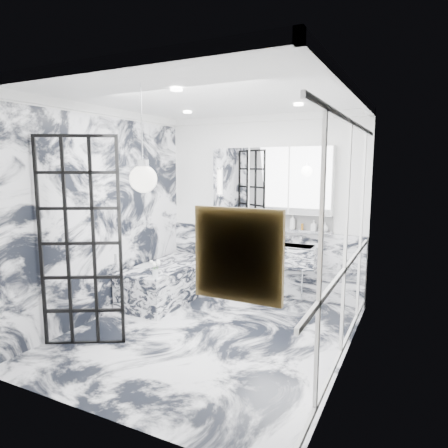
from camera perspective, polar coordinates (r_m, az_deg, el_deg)
The scene contains 25 objects.
floor at distance 5.05m, azimuth -2.36°, elevation -15.49°, with size 3.60×3.60×0.00m, color white.
ceiling at distance 4.68m, azimuth -2.58°, elevation 17.69°, with size 3.60×3.60×0.00m, color white.
wall_back at distance 6.29m, azimuth 5.50°, elevation 2.47°, with size 3.60×3.60×0.00m, color white.
wall_front at distance 3.23m, azimuth -18.13°, elevation -3.52°, with size 3.60×3.60×0.00m, color white.
wall_left at distance 5.61m, azimuth -16.93°, elevation 1.44°, with size 3.60×3.60×0.00m, color white.
wall_right at distance 4.14m, azimuth 17.32°, elevation -0.93°, with size 3.60×3.60×0.00m, color white.
marble_clad_back at distance 6.41m, azimuth 5.31°, elevation -5.35°, with size 3.18×0.05×1.05m, color white.
marble_clad_left at distance 5.60m, azimuth -16.80°, elevation 0.82°, with size 0.02×3.56×2.68m, color white.
panel_molding at distance 4.16m, azimuth 16.99°, elevation -2.27°, with size 0.03×3.40×2.30m, color white.
soap_bottle_a at distance 6.06m, azimuth 9.78°, elevation 0.28°, with size 0.09×0.09×0.22m, color #8C5919.
soap_bottle_b at distance 5.98m, azimuth 12.71°, elevation -0.23°, with size 0.07×0.07×0.16m, color #4C4C51.
soap_bottle_c at distance 5.95m, azimuth 14.18°, elevation -0.42°, with size 0.11×0.11×0.14m, color silver.
face_pot at distance 6.16m, azimuth 7.04°, elevation 0.12°, with size 0.16×0.16×0.16m, color white.
amber_bottle at distance 6.03m, azimuth 11.12°, elevation -0.39°, with size 0.04×0.04×0.10m, color #8C5919.
flower_vase at distance 5.45m, azimuth -9.76°, elevation -6.99°, with size 0.08×0.08×0.12m, color silver.
crittall_door at distance 4.74m, azimuth -19.83°, elevation -2.61°, with size 0.88×0.04×2.36m, color black, non-canonical shape.
artwork at distance 2.57m, azimuth 2.00°, elevation -4.42°, with size 0.51×0.05×0.51m, color orange.
pendant_light at distance 3.66m, azimuth -11.46°, elevation 6.32°, with size 0.24×0.24×0.24m, color white.
trough_sink at distance 6.11m, azimuth 5.90°, elevation -4.06°, with size 1.60×0.45×0.30m, color silver.
ledge at distance 6.20m, azimuth 6.49°, elevation -0.70°, with size 1.90×0.14×0.04m, color silver.
subway_tile at distance 6.24m, azimuth 6.70°, elevation 0.61°, with size 1.90×0.03×0.23m, color white.
mirror_cabinet at distance 6.13m, azimuth 6.62°, elevation 6.25°, with size 1.90×0.16×1.00m, color white.
sconce_left at distance 6.38m, azimuth -0.67°, elevation 6.02°, with size 0.07×0.07×0.40m, color white.
sconce_right at distance 5.81m, azimuth 13.94°, elevation 5.55°, with size 0.07×0.07×0.40m, color white.
bathtub at distance 6.25m, azimuth -7.92°, elevation -8.12°, with size 0.75×1.65×0.55m, color silver.
Camera 1 is at (2.24, -4.04, 2.04)m, focal length 32.00 mm.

